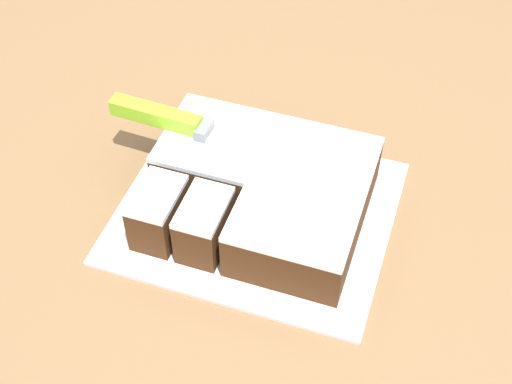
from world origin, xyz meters
name	(u,v)px	position (x,y,z in m)	size (l,w,h in m)	color
countertop	(261,342)	(0.00, 0.00, 0.48)	(1.40, 1.10, 0.95)	brown
cake_board	(256,212)	(0.02, -0.09, 0.96)	(0.35, 0.30, 0.01)	silver
cake	(260,191)	(0.02, -0.08, 1.00)	(0.27, 0.22, 0.07)	#472814
knife	(186,125)	(-0.09, -0.04, 1.04)	(0.34, 0.04, 0.02)	silver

